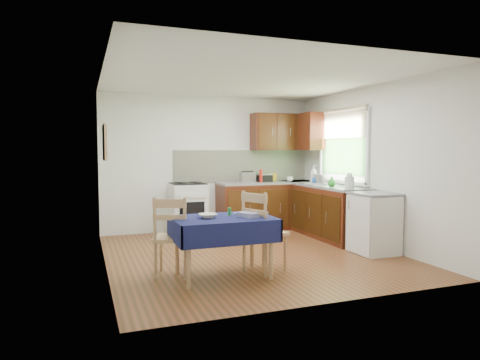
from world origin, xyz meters
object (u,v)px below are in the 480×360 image
object	(u,v)px
chair_near	(262,230)
chair_far	(172,234)
dining_table	(223,226)
dish_rack	(318,183)
toaster	(247,177)
sandwich_press	(264,178)
kettle	(349,181)

from	to	relation	value
chair_near	chair_far	bearing A→B (deg)	54.73
dining_table	dish_rack	distance (m)	2.96
dining_table	toaster	world-z (taller)	toaster
sandwich_press	toaster	bearing A→B (deg)	-157.56
toaster	chair_near	bearing A→B (deg)	-125.25
dining_table	toaster	xyz separation A→B (m)	(1.35, 2.67, 0.39)
chair_far	chair_near	size ratio (longest dim) A/B	0.96
dining_table	sandwich_press	world-z (taller)	sandwich_press
dish_rack	toaster	bearing A→B (deg)	129.20
chair_far	dish_rack	distance (m)	3.34
dish_rack	kettle	size ratio (longest dim) A/B	1.57
chair_near	sandwich_press	world-z (taller)	sandwich_press
dining_table	toaster	bearing A→B (deg)	42.85
chair_far	chair_near	distance (m)	1.09
toaster	chair_far	bearing A→B (deg)	-145.40
chair_far	chair_near	bearing A→B (deg)	-170.45
chair_far	chair_near	world-z (taller)	chair_near
chair_near	kettle	bearing A→B (deg)	-88.17
sandwich_press	chair_near	bearing A→B (deg)	-94.91
dining_table	toaster	size ratio (longest dim) A/B	4.28
dining_table	chair_far	size ratio (longest dim) A/B	1.22
dining_table	toaster	distance (m)	3.02
kettle	sandwich_press	bearing A→B (deg)	111.23
dining_table	chair_far	bearing A→B (deg)	140.53
chair_far	sandwich_press	xyz separation A→B (m)	(2.26, 2.50, 0.47)
toaster	kettle	size ratio (longest dim) A/B	1.10
chair_near	kettle	world-z (taller)	kettle
dish_rack	chair_near	bearing A→B (deg)	-144.83
dining_table	kettle	bearing A→B (deg)	0.72
chair_near	toaster	size ratio (longest dim) A/B	3.67
chair_far	chair_near	xyz separation A→B (m)	(1.07, -0.21, 0.02)
dish_rack	kettle	xyz separation A→B (m)	(0.04, -0.87, 0.09)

